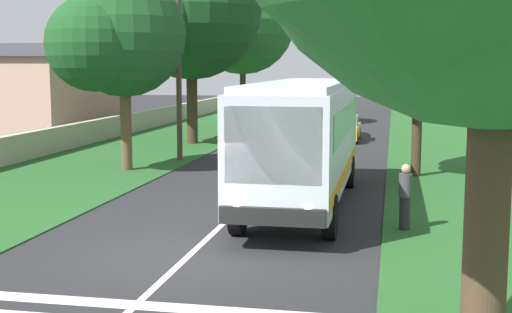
{
  "coord_description": "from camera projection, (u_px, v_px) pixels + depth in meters",
  "views": [
    {
      "loc": [
        -14.33,
        -4.39,
        4.22
      ],
      "look_at": [
        5.29,
        -0.54,
        1.6
      ],
      "focal_mm": 49.15,
      "sensor_mm": 36.0,
      "label": 1
    }
  ],
  "objects": [
    {
      "name": "ground",
      "position": [
        185.0,
        259.0,
        15.33
      ],
      "size": [
        160.0,
        160.0,
        0.0
      ],
      "primitive_type": "plane",
      "color": "#262628"
    },
    {
      "name": "roadside_tree_right_2",
      "position": [
        411.0,
        44.0,
        64.03
      ],
      "size": [
        5.95,
        4.76,
        8.62
      ],
      "color": "#3D2D1E",
      "rests_on": "grass_verge_right"
    },
    {
      "name": "roadside_tree_left_1",
      "position": [
        186.0,
        12.0,
        36.63
      ],
      "size": [
        8.91,
        7.5,
        10.89
      ],
      "color": "#3D2D1E",
      "rests_on": "grass_verge_left"
    },
    {
      "name": "trailing_minibus_0",
      "position": [
        313.0,
        98.0,
        56.75
      ],
      "size": [
        6.0,
        2.14,
        2.53
      ],
      "color": "silver",
      "rests_on": "ground"
    },
    {
      "name": "roadside_wall",
      "position": [
        84.0,
        133.0,
        36.92
      ],
      "size": [
        70.0,
        0.4,
        1.2
      ],
      "primitive_type": "cube",
      "color": "#B2A893",
      "rests_on": "grass_verge_left"
    },
    {
      "name": "roadside_tree_right_1",
      "position": [
        416.0,
        23.0,
        25.9
      ],
      "size": [
        5.92,
        4.81,
        8.28
      ],
      "color": "#3D2D1E",
      "rests_on": "grass_verge_right"
    },
    {
      "name": "grass_verge_left",
      "position": [
        107.0,
        159.0,
        31.49
      ],
      "size": [
        120.0,
        8.0,
        0.04
      ],
      "primitive_type": "cube",
      "color": "#235623",
      "rests_on": "ground"
    },
    {
      "name": "trailing_car_0",
      "position": [
        343.0,
        129.0,
        39.25
      ],
      "size": [
        4.3,
        1.78,
        1.43
      ],
      "color": "gold",
      "rests_on": "ground"
    },
    {
      "name": "centre_line",
      "position": [
        287.0,
        164.0,
        29.93
      ],
      "size": [
        110.0,
        0.16,
        0.01
      ],
      "primitive_type": "cube",
      "color": "silver",
      "rests_on": "ground"
    },
    {
      "name": "coach_bus",
      "position": [
        304.0,
        135.0,
        20.85
      ],
      "size": [
        11.16,
        2.62,
        3.73
      ],
      "color": "silver",
      "rests_on": "ground"
    },
    {
      "name": "roadside_building",
      "position": [
        28.0,
        87.0,
        45.81
      ],
      "size": [
        12.41,
        9.84,
        5.43
      ],
      "color": "tan",
      "rests_on": "ground"
    },
    {
      "name": "utility_pole",
      "position": [
        179.0,
        60.0,
        30.46
      ],
      "size": [
        0.24,
        1.4,
        8.52
      ],
      "color": "#473828",
      "rests_on": "grass_verge_left"
    },
    {
      "name": "roadside_tree_left_2",
      "position": [
        118.0,
        39.0,
        27.35
      ],
      "size": [
        5.89,
        4.99,
        7.79
      ],
      "color": "brown",
      "rests_on": "grass_verge_left"
    },
    {
      "name": "trailing_car_1",
      "position": [
        301.0,
        119.0,
        46.13
      ],
      "size": [
        4.3,
        1.78,
        1.43
      ],
      "color": "#B21E1E",
      "rests_on": "ground"
    },
    {
      "name": "grass_verge_right",
      "position": [
        487.0,
        169.0,
        28.36
      ],
      "size": [
        120.0,
        8.0,
        0.04
      ],
      "primitive_type": "cube",
      "color": "#235623",
      "rests_on": "ground"
    },
    {
      "name": "roadside_tree_left_0",
      "position": [
        239.0,
        24.0,
        47.31
      ],
      "size": [
        8.35,
        7.15,
        10.67
      ],
      "color": "#4C3826",
      "rests_on": "grass_verge_left"
    },
    {
      "name": "pedestrian",
      "position": [
        405.0,
        196.0,
        17.8
      ],
      "size": [
        0.34,
        0.34,
        1.69
      ],
      "color": "#26262D",
      "rests_on": "grass_verge_right"
    }
  ]
}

